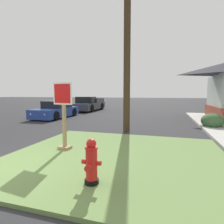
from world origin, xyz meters
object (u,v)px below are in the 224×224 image
parked_sedan_blue (56,110)px  pickup_truck_charcoal (88,105)px  stop_sign (64,118)px  utility_pole (127,21)px  fire_hydrant (91,163)px  manhole_cover (85,137)px

parked_sedan_blue → pickup_truck_charcoal: bearing=89.5°
stop_sign → utility_pole: size_ratio=0.21×
fire_hydrant → manhole_cover: bearing=116.6°
parked_sedan_blue → pickup_truck_charcoal: 5.91m
fire_hydrant → manhole_cover: 4.12m
fire_hydrant → pickup_truck_charcoal: pickup_truck_charcoal is taller
manhole_cover → fire_hydrant: bearing=-63.4°
stop_sign → utility_pole: utility_pole is taller
fire_hydrant → utility_pole: utility_pole is taller
fire_hydrant → utility_pole: (-0.42, 5.28, 4.53)m
parked_sedan_blue → stop_sign: bearing=-55.1°
manhole_cover → pickup_truck_charcoal: 12.06m
stop_sign → pickup_truck_charcoal: size_ratio=0.38×
stop_sign → parked_sedan_blue: bearing=124.9°
manhole_cover → pickup_truck_charcoal: (-4.68, 11.09, 0.61)m
fire_hydrant → pickup_truck_charcoal: (-6.52, 14.76, 0.13)m
fire_hydrant → parked_sedan_blue: size_ratio=0.21×
stop_sign → parked_sedan_blue: 8.60m
manhole_cover → parked_sedan_blue: (-4.74, 5.18, 0.53)m
parked_sedan_blue → utility_pole: (6.15, -3.57, 4.48)m
utility_pole → manhole_cover: bearing=-131.2°
pickup_truck_charcoal → stop_sign: bearing=-69.4°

